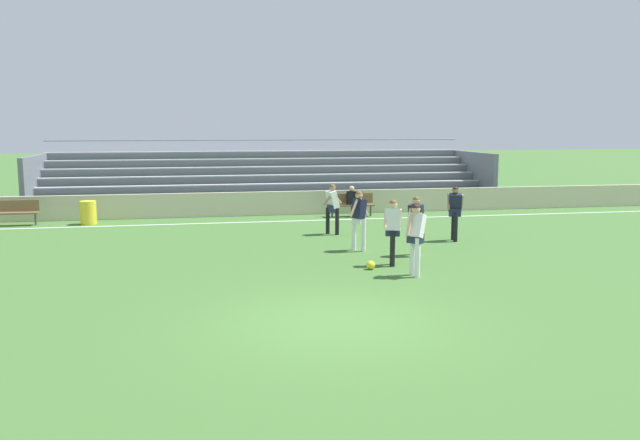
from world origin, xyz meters
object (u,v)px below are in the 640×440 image
trash_bin (88,213)px  spectator_seated (352,199)px  player_white_wide_right (393,226)px  player_dark_deep_cover (359,215)px  bench_far_right (12,210)px  player_white_overlapping (332,204)px  player_dark_wide_left (455,208)px  soccer_ball (371,265)px  bench_near_wall_gap (351,203)px  bleacher_stand (268,178)px  player_dark_dropping_back (416,221)px  player_white_on_ball (416,233)px

trash_bin → spectator_seated: bearing=0.7°
player_white_wide_right → player_dark_deep_cover: bearing=99.1°
bench_far_right → trash_bin: size_ratio=2.12×
player_white_overlapping → spectator_seated: bearing=67.6°
player_white_wide_right → player_dark_wide_left: size_ratio=1.00×
bench_far_right → player_dark_wide_left: (14.28, -6.05, 0.47)m
player_dark_deep_cover → soccer_ball: player_dark_deep_cover is taller
player_white_wide_right → soccer_ball: player_white_wide_right is taller
trash_bin → soccer_ball: trash_bin is taller
bench_near_wall_gap → bench_far_right: size_ratio=1.00×
bench_near_wall_gap → player_white_overlapping: bearing=-111.8°
spectator_seated → player_dark_wide_left: 6.21m
player_white_overlapping → soccer_ball: size_ratio=7.55×
bench_far_right → player_white_wide_right: bearing=-39.1°
bench_near_wall_gap → player_white_overlapping: (-1.64, -4.10, 0.44)m
spectator_seated → soccer_ball: 9.60m
player_white_wide_right → soccer_ball: 1.18m
bench_near_wall_gap → soccer_ball: 9.71m
bench_far_right → spectator_seated: (12.47, -0.12, 0.16)m
player_white_wide_right → bleacher_stand: bearing=96.6°
bleacher_stand → player_dark_deep_cover: bleacher_stand is taller
bleacher_stand → player_dark_deep_cover: size_ratio=11.59×
player_white_overlapping → player_dark_deep_cover: bearing=-87.5°
bench_far_right → spectator_seated: spectator_seated is taller
spectator_seated → player_dark_deep_cover: 7.10m
player_dark_dropping_back → soccer_ball: 2.38m
trash_bin → spectator_seated: 9.85m
player_dark_wide_left → player_dark_deep_cover: bearing=-163.2°
player_white_on_ball → player_white_overlapping: size_ratio=1.04×
player_white_on_ball → player_dark_dropping_back: player_white_on_ball is taller
bench_far_right → player_dark_wide_left: size_ratio=1.06×
trash_bin → player_dark_dropping_back: size_ratio=0.52×
soccer_ball → player_white_wide_right: bearing=27.7°
bleacher_stand → soccer_ball: size_ratio=90.30×
trash_bin → player_dark_wide_left: (11.65, -5.82, 0.59)m
trash_bin → player_dark_deep_cover: size_ratio=0.50×
player_dark_dropping_back → player_dark_wide_left: 2.82m
trash_bin → bench_far_right: bearing=175.0°
spectator_seated → bench_near_wall_gap: bearing=90.0°
bench_far_right → trash_bin: bench_far_right is taller
player_white_wide_right → player_white_overlapping: bearing=95.3°
bleacher_stand → player_dark_deep_cover: (1.24, -11.46, -0.20)m
bench_near_wall_gap → player_white_overlapping: player_white_overlapping is taller
player_dark_dropping_back → trash_bin: bearing=141.0°
trash_bin → player_white_on_ball: (8.84, -10.20, 0.61)m
player_white_wide_right → player_dark_wide_left: (2.98, 3.12, 0.00)m
trash_bin → player_white_wide_right: bearing=-45.9°
player_white_wide_right → bench_near_wall_gap: bearing=82.7°
bench_near_wall_gap → soccer_ball: size_ratio=8.18×
bleacher_stand → player_dark_dropping_back: bleacher_stand is taller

